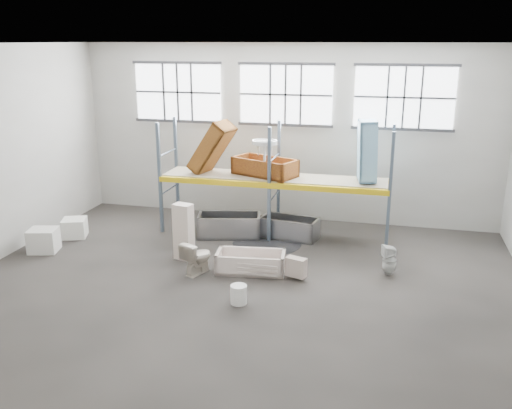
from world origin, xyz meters
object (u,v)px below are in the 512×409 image
(toilet_beige, at_px, (197,257))
(rust_tub_flat, at_px, (265,167))
(toilet_white, at_px, (389,260))
(steel_tub_right, at_px, (290,228))
(steel_tub_left, at_px, (229,225))
(bucket, at_px, (239,294))
(blue_tub_upright, at_px, (367,151))
(bathtub_beige, at_px, (251,262))
(cistern_tall, at_px, (184,232))
(carton_near, at_px, (44,240))

(toilet_beige, distance_m, rust_tub_flat, 3.52)
(toilet_white, relative_size, steel_tub_right, 0.47)
(steel_tub_left, xyz_separation_m, bucket, (1.31, -3.75, -0.11))
(toilet_white, bearing_deg, blue_tub_upright, 179.27)
(steel_tub_right, bearing_deg, bathtub_beige, -100.30)
(bathtub_beige, bearing_deg, steel_tub_right, 72.79)
(cistern_tall, relative_size, carton_near, 2.03)
(carton_near, bearing_deg, bucket, -16.06)
(cistern_tall, distance_m, toilet_white, 4.81)
(toilet_beige, relative_size, cistern_tall, 0.56)
(rust_tub_flat, bearing_deg, steel_tub_left, -145.23)
(toilet_white, relative_size, carton_near, 1.04)
(steel_tub_left, relative_size, rust_tub_flat, 0.97)
(bathtub_beige, bearing_deg, carton_near, 173.39)
(toilet_beige, height_order, bucket, toilet_beige)
(toilet_white, xyz_separation_m, steel_tub_right, (-2.61, 1.87, -0.08))
(toilet_beige, bearing_deg, blue_tub_upright, -117.01)
(bathtub_beige, xyz_separation_m, toilet_beige, (-1.15, -0.37, 0.16))
(rust_tub_flat, bearing_deg, blue_tub_upright, -1.54)
(bathtub_beige, xyz_separation_m, cistern_tall, (-1.74, 0.36, 0.46))
(toilet_beige, bearing_deg, rust_tub_flat, -83.11)
(steel_tub_left, distance_m, carton_near, 4.70)
(steel_tub_right, bearing_deg, steel_tub_left, -169.53)
(steel_tub_left, xyz_separation_m, steel_tub_right, (1.59, 0.29, -0.03))
(toilet_beige, distance_m, bucket, 1.81)
(toilet_beige, xyz_separation_m, bucket, (1.32, -1.23, -0.19))
(steel_tub_left, xyz_separation_m, rust_tub_flat, (0.83, 0.58, 1.52))
(cistern_tall, xyz_separation_m, rust_tub_flat, (1.43, 2.37, 1.14))
(cistern_tall, xyz_separation_m, steel_tub_right, (2.19, 2.08, -0.41))
(toilet_white, xyz_separation_m, steel_tub_left, (-4.20, 1.58, -0.05))
(steel_tub_left, xyz_separation_m, carton_near, (-4.17, -2.18, -0.01))
(cistern_tall, distance_m, rust_tub_flat, 2.99)
(toilet_white, relative_size, steel_tub_left, 0.42)
(toilet_white, distance_m, carton_near, 8.39)
(blue_tub_upright, xyz_separation_m, carton_near, (-7.65, -2.69, -2.11))
(cistern_tall, relative_size, steel_tub_left, 0.83)
(steel_tub_left, distance_m, bucket, 3.98)
(cistern_tall, height_order, rust_tub_flat, rust_tub_flat)
(toilet_white, height_order, bucket, toilet_white)
(toilet_beige, distance_m, blue_tub_upright, 5.04)
(rust_tub_flat, relative_size, bucket, 4.40)
(toilet_beige, xyz_separation_m, steel_tub_left, (0.01, 2.52, -0.08))
(toilet_white, height_order, blue_tub_upright, blue_tub_upright)
(toilet_white, bearing_deg, bucket, -72.70)
(bathtub_beige, xyz_separation_m, steel_tub_left, (-1.15, 2.15, 0.07))
(toilet_white, distance_m, rust_tub_flat, 4.26)
(toilet_white, xyz_separation_m, carton_near, (-8.37, -0.60, -0.06))
(cistern_tall, bearing_deg, rust_tub_flat, 71.61)
(rust_tub_flat, xyz_separation_m, blue_tub_upright, (2.65, -0.07, 0.58))
(blue_tub_upright, xyz_separation_m, bucket, (-2.18, -4.26, -2.20))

